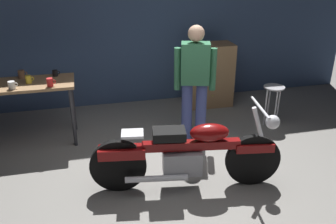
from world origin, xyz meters
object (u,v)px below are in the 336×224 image
Objects in this scene: mug_red_diner at (50,82)px; mug_black_matte at (55,73)px; wooden_dresser at (209,75)px; mug_yellow_tall at (29,79)px; person_standing at (195,80)px; mug_white_ceramic at (12,85)px; mug_brown_stoneware at (22,74)px; shop_stool at (273,95)px; motorcycle at (188,153)px.

mug_red_diner is 1.11× the size of mug_black_matte.
mug_black_matte is at bearing -167.97° from wooden_dresser.
person_standing is at bearing -12.45° from mug_yellow_tall.
person_standing is 2.40m from mug_white_ceramic.
person_standing is at bearing -20.83° from mug_black_matte.
mug_brown_stoneware is (-2.32, 0.73, 0.03)m from person_standing.
mug_brown_stoneware reaches higher than shop_stool.
shop_stool is 3.59m from mug_yellow_tall.
person_standing is 1.99m from mug_black_matte.
wooden_dresser is (-0.69, 1.03, 0.05)m from shop_stool.
mug_brown_stoneware is at bearing 176.69° from mug_black_matte.
mug_red_diner is 1.05× the size of mug_yellow_tall.
person_standing is 14.78× the size of mug_yellow_tall.
mug_red_diner is at bearing 146.83° from motorcycle.
motorcycle is 19.24× the size of mug_yellow_tall.
shop_stool is at bearing -1.13° from mug_white_ceramic.
motorcycle is 2.09m from mug_red_diner.
mug_black_matte is at bearing 33.45° from mug_yellow_tall.
mug_brown_stoneware is 1.18× the size of mug_black_matte.
wooden_dresser is (1.07, 2.33, 0.10)m from motorcycle.
mug_white_ceramic is (-1.98, 1.38, 0.50)m from motorcycle.
mug_white_ceramic is at bearing 154.11° from motorcycle.
person_standing reaches higher than mug_red_diner.
wooden_dresser is (0.66, 1.24, -0.38)m from person_standing.
mug_yellow_tall is 0.40m from mug_black_matte.
mug_yellow_tall is (-3.55, 0.27, 0.45)m from shop_stool.
mug_red_diner is at bearing -96.24° from mug_black_matte.
shop_stool is at bearing -0.95° from mug_red_diner.
wooden_dresser is at bearing 9.74° from mug_brown_stoneware.
mug_red_diner reaches higher than mug_black_matte.
shop_stool is 1.24m from wooden_dresser.
person_standing is 15.60× the size of mug_black_matte.
person_standing is (0.40, 1.08, 0.48)m from motorcycle.
mug_black_matte is at bearing -4.73° from person_standing.
motorcycle is at bearing -143.48° from shop_stool.
mug_red_diner is at bearing -48.36° from mug_brown_stoneware.
mug_yellow_tall is at bearing -64.39° from mug_brown_stoneware.
person_standing is 2.43m from mug_brown_stoneware.
mug_yellow_tall is at bearing 147.73° from motorcycle.
mug_yellow_tall is 0.27m from mug_white_ceramic.
mug_red_diner is 0.94× the size of mug_brown_stoneware.
mug_white_ceramic is 0.96× the size of mug_brown_stoneware.
mug_red_diner is 0.48m from mug_white_ceramic.
mug_red_diner is at bearing -2.34° from mug_white_ceramic.
wooden_dresser is at bearing 12.03° from mug_black_matte.
mug_red_diner reaches higher than motorcycle.
mug_yellow_tall is at bearing 143.93° from mug_red_diner.
mug_red_diner is 0.36m from mug_yellow_tall.
mug_red_diner is (-1.50, 1.36, 0.51)m from motorcycle.
motorcycle is at bearing -114.60° from wooden_dresser.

